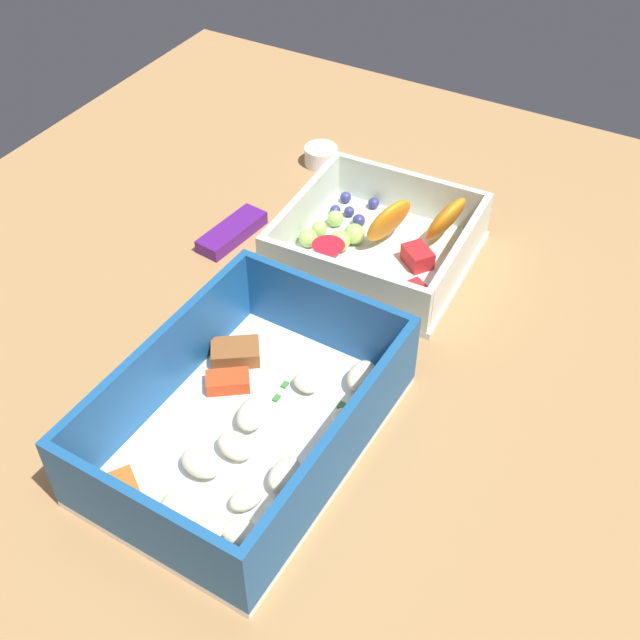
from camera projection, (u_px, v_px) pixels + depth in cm
name	position (u px, v px, depth cm)	size (l,w,h in cm)	color
table_surface	(327.00, 334.00, 63.47)	(80.00, 80.00, 2.00)	#9E7547
pasta_container	(246.00, 424.00, 53.02)	(21.44, 15.14, 6.41)	white
fruit_bowl	(380.00, 242.00, 67.58)	(15.08, 15.45, 5.55)	silver
candy_bar	(232.00, 232.00, 70.42)	(7.00, 2.40, 1.20)	#51197A
paper_cup_liner	(321.00, 156.00, 78.81)	(3.23, 3.23, 1.85)	white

